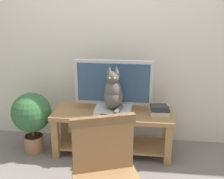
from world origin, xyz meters
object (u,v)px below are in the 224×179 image
at_px(media_box, 113,111).
at_px(cat, 113,93).
at_px(tv, 114,84).
at_px(potted_plant, 32,116).
at_px(book_stack, 159,110).
at_px(tv_stand, 113,125).
at_px(wooden_chair, 107,174).

height_order(media_box, cat, cat).
distance_m(tv, potted_plant, 0.95).
distance_m(tv, book_stack, 0.55).
xyz_separation_m(tv_stand, wooden_chair, (0.10, -1.20, 0.22)).
bearing_deg(book_stack, wooden_chair, -107.89).
bearing_deg(wooden_chair, cat, 94.38).
bearing_deg(cat, tv_stand, 102.52).
xyz_separation_m(media_box, cat, (0.00, -0.02, 0.21)).
relative_size(media_box, book_stack, 1.73).
height_order(tv_stand, tv, tv).
xyz_separation_m(tv_stand, media_box, (0.01, -0.05, 0.19)).
bearing_deg(wooden_chair, tv_stand, 94.83).
bearing_deg(cat, media_box, 93.85).
distance_m(tv, wooden_chair, 1.31).
bearing_deg(tv, potted_plant, -169.82).
distance_m(media_box, potted_plant, 0.89).
distance_m(tv_stand, media_box, 0.20).
relative_size(tv_stand, book_stack, 5.87).
distance_m(tv, media_box, 0.29).
bearing_deg(wooden_chair, media_box, 94.37).
relative_size(tv_stand, wooden_chair, 1.39).
relative_size(tv_stand, potted_plant, 1.87).
bearing_deg(media_box, cat, -86.15).
relative_size(tv, book_stack, 3.79).
distance_m(tv_stand, cat, 0.40).
bearing_deg(potted_plant, media_box, 1.22).
bearing_deg(tv, wooden_chair, -85.49).
bearing_deg(cat, wooden_chair, -85.62).
xyz_separation_m(cat, potted_plant, (-0.89, -0.00, -0.30)).
bearing_deg(tv, book_stack, -9.78).
height_order(cat, wooden_chair, cat).
height_order(tv_stand, media_box, media_box).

